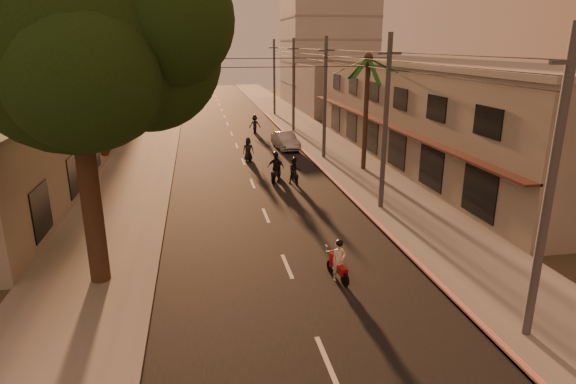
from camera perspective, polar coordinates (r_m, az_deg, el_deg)
name	(u,v)px	position (r m, az deg, el deg)	size (l,w,h in m)	color
ground	(297,291)	(17.53, 1.11, -11.64)	(160.00, 160.00, 0.00)	#383023
road	(243,162)	(36.18, -5.32, 3.59)	(10.00, 140.00, 0.02)	black
sidewalk_right	(340,157)	(37.57, 6.17, 4.15)	(5.00, 140.00, 0.12)	slate
sidewalk_left	(139,166)	(36.29, -17.20, 3.01)	(5.00, 140.00, 0.12)	slate
curb_stripe	(327,174)	(32.25, 4.60, 2.10)	(0.20, 60.00, 0.20)	red
shophouse_row	(433,112)	(37.51, 16.85, 9.08)	(8.80, 34.20, 7.30)	gray
left_building	(5,152)	(31.54, -30.54, 4.08)	(8.20, 24.20, 5.20)	gray
distant_tower	(328,3)	(73.78, 4.81, 21.41)	(12.10, 12.10, 28.00)	#B7B5B2
broadleaf_tree	(85,43)	(17.53, -22.92, 15.98)	(9.60, 8.70, 12.10)	black
palm_tree	(368,65)	(33.01, 9.47, 14.68)	(5.00, 5.00, 8.20)	black
utility_poles	(326,71)	(36.31, 4.47, 14.09)	(1.20, 48.26, 9.00)	#38383A
filler_right	(334,89)	(62.68, 5.45, 12.09)	(8.00, 14.00, 6.00)	gray
filler_left_near	(83,112)	(50.61, -23.17, 8.70)	(8.00, 14.00, 4.40)	gray
filler_left_far	(111,84)	(68.09, -20.19, 11.96)	(8.00, 14.00, 7.00)	gray
scooter_red	(339,262)	(18.06, 6.02, -8.26)	(0.76, 1.64, 1.62)	black
scooter_mid_a	(295,171)	(30.25, 0.79, 2.45)	(0.79, 1.73, 1.70)	black
scooter_mid_b	(276,168)	(30.64, -1.46, 2.87)	(1.41, 1.85, 1.95)	black
scooter_far_a	(248,150)	(36.36, -4.74, 4.95)	(0.86, 1.81, 1.78)	black
scooter_far_b	(255,125)	(47.62, -3.95, 7.92)	(1.30, 1.87, 1.84)	black
parked_car	(285,141)	(40.46, -0.31, 6.12)	(1.93, 4.39, 1.40)	#A4A7AC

